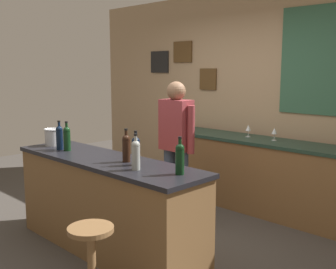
{
  "coord_description": "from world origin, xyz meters",
  "views": [
    {
      "loc": [
        3.07,
        -2.68,
        1.76
      ],
      "look_at": [
        -0.0,
        0.45,
        1.05
      ],
      "focal_mm": 43.83,
      "sensor_mm": 36.0,
      "label": 1
    }
  ],
  "objects_px": {
    "ice_bucket": "(53,137)",
    "wine_glass_b": "(274,131)",
    "wine_bottle_a": "(59,137)",
    "wine_bottle_e": "(136,154)",
    "wine_bottle_b": "(67,138)",
    "wine_glass_a": "(248,128)",
    "wine_bottle_f": "(180,158)",
    "bar_stool": "(92,257)",
    "wine_bottle_c": "(126,147)",
    "bartender": "(176,143)",
    "wine_bottle_d": "(136,150)"
  },
  "relations": [
    {
      "from": "ice_bucket",
      "to": "wine_glass_b",
      "type": "bearing_deg",
      "value": 54.18
    },
    {
      "from": "wine_bottle_a",
      "to": "wine_bottle_e",
      "type": "xyz_separation_m",
      "value": [
        1.23,
        -0.02,
        0.0
      ]
    },
    {
      "from": "wine_bottle_b",
      "to": "wine_glass_a",
      "type": "height_order",
      "value": "wine_bottle_b"
    },
    {
      "from": "wine_bottle_e",
      "to": "wine_glass_b",
      "type": "height_order",
      "value": "wine_bottle_e"
    },
    {
      "from": "wine_bottle_b",
      "to": "wine_bottle_f",
      "type": "height_order",
      "value": "same"
    },
    {
      "from": "wine_glass_a",
      "to": "bar_stool",
      "type": "bearing_deg",
      "value": -77.83
    },
    {
      "from": "wine_bottle_e",
      "to": "wine_glass_b",
      "type": "relative_size",
      "value": 1.97
    },
    {
      "from": "wine_bottle_c",
      "to": "ice_bucket",
      "type": "height_order",
      "value": "wine_bottle_c"
    },
    {
      "from": "bar_stool",
      "to": "wine_glass_b",
      "type": "height_order",
      "value": "wine_glass_b"
    },
    {
      "from": "bartender",
      "to": "wine_glass_b",
      "type": "relative_size",
      "value": 10.45
    },
    {
      "from": "bar_stool",
      "to": "wine_bottle_d",
      "type": "bearing_deg",
      "value": 117.5
    },
    {
      "from": "bar_stool",
      "to": "wine_bottle_c",
      "type": "distance_m",
      "value": 1.13
    },
    {
      "from": "bar_stool",
      "to": "wine_bottle_d",
      "type": "distance_m",
      "value": 1.05
    },
    {
      "from": "wine_bottle_a",
      "to": "wine_bottle_d",
      "type": "xyz_separation_m",
      "value": [
        1.1,
        0.1,
        0.0
      ]
    },
    {
      "from": "wine_glass_b",
      "to": "ice_bucket",
      "type": "bearing_deg",
      "value": -125.82
    },
    {
      "from": "wine_bottle_f",
      "to": "wine_glass_a",
      "type": "relative_size",
      "value": 1.97
    },
    {
      "from": "wine_bottle_b",
      "to": "wine_bottle_f",
      "type": "relative_size",
      "value": 1.0
    },
    {
      "from": "wine_glass_b",
      "to": "wine_bottle_e",
      "type": "bearing_deg",
      "value": -90.77
    },
    {
      "from": "wine_bottle_b",
      "to": "ice_bucket",
      "type": "bearing_deg",
      "value": 172.68
    },
    {
      "from": "ice_bucket",
      "to": "wine_glass_a",
      "type": "relative_size",
      "value": 1.21
    },
    {
      "from": "wine_bottle_f",
      "to": "ice_bucket",
      "type": "height_order",
      "value": "wine_bottle_f"
    },
    {
      "from": "wine_bottle_e",
      "to": "wine_bottle_f",
      "type": "bearing_deg",
      "value": 22.63
    },
    {
      "from": "wine_glass_a",
      "to": "wine_bottle_c",
      "type": "bearing_deg",
      "value": -88.47
    },
    {
      "from": "wine_bottle_a",
      "to": "wine_bottle_b",
      "type": "relative_size",
      "value": 1.0
    },
    {
      "from": "bar_stool",
      "to": "wine_bottle_e",
      "type": "bearing_deg",
      "value": 112.43
    },
    {
      "from": "wine_bottle_c",
      "to": "wine_bottle_f",
      "type": "distance_m",
      "value": 0.65
    },
    {
      "from": "bar_stool",
      "to": "ice_bucket",
      "type": "relative_size",
      "value": 3.62
    },
    {
      "from": "bar_stool",
      "to": "wine_bottle_b",
      "type": "height_order",
      "value": "wine_bottle_b"
    },
    {
      "from": "wine_bottle_f",
      "to": "bartender",
      "type": "bearing_deg",
      "value": 134.7
    },
    {
      "from": "wine_bottle_e",
      "to": "wine_glass_b",
      "type": "bearing_deg",
      "value": 89.23
    },
    {
      "from": "bar_stool",
      "to": "wine_bottle_b",
      "type": "distance_m",
      "value": 1.66
    },
    {
      "from": "bar_stool",
      "to": "wine_bottle_d",
      "type": "xyz_separation_m",
      "value": [
        -0.4,
        0.77,
        0.6
      ]
    },
    {
      "from": "bartender",
      "to": "wine_bottle_e",
      "type": "xyz_separation_m",
      "value": [
        0.55,
        -1.07,
        0.12
      ]
    },
    {
      "from": "ice_bucket",
      "to": "wine_glass_a",
      "type": "bearing_deg",
      "value": 61.47
    },
    {
      "from": "wine_bottle_d",
      "to": "wine_glass_b",
      "type": "height_order",
      "value": "wine_bottle_d"
    },
    {
      "from": "wine_glass_b",
      "to": "wine_bottle_a",
      "type": "bearing_deg",
      "value": -120.12
    },
    {
      "from": "wine_bottle_e",
      "to": "ice_bucket",
      "type": "height_order",
      "value": "wine_bottle_e"
    },
    {
      "from": "wine_bottle_c",
      "to": "ice_bucket",
      "type": "relative_size",
      "value": 1.63
    },
    {
      "from": "wine_bottle_a",
      "to": "wine_bottle_c",
      "type": "distance_m",
      "value": 0.95
    },
    {
      "from": "bartender",
      "to": "wine_glass_a",
      "type": "relative_size",
      "value": 10.45
    },
    {
      "from": "bartender",
      "to": "bar_stool",
      "type": "distance_m",
      "value": 1.97
    },
    {
      "from": "wine_bottle_d",
      "to": "wine_glass_b",
      "type": "distance_m",
      "value": 2.07
    },
    {
      "from": "wine_bottle_e",
      "to": "wine_bottle_f",
      "type": "relative_size",
      "value": 1.0
    },
    {
      "from": "wine_glass_a",
      "to": "bartender",
      "type": "bearing_deg",
      "value": -100.86
    },
    {
      "from": "wine_bottle_c",
      "to": "wine_glass_a",
      "type": "bearing_deg",
      "value": 91.53
    },
    {
      "from": "wine_bottle_b",
      "to": "wine_glass_a",
      "type": "relative_size",
      "value": 1.97
    },
    {
      "from": "wine_bottle_c",
      "to": "wine_bottle_d",
      "type": "xyz_separation_m",
      "value": [
        0.16,
        -0.02,
        0.0
      ]
    },
    {
      "from": "wine_bottle_b",
      "to": "wine_glass_b",
      "type": "height_order",
      "value": "wine_bottle_b"
    },
    {
      "from": "bartender",
      "to": "bar_stool",
      "type": "height_order",
      "value": "bartender"
    },
    {
      "from": "wine_bottle_c",
      "to": "ice_bucket",
      "type": "distance_m",
      "value": 1.2
    }
  ]
}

